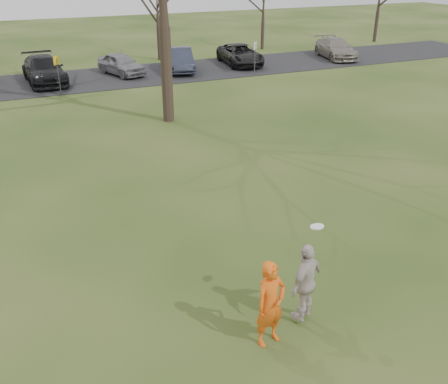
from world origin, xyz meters
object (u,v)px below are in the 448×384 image
Objects in this scene: player_defender at (270,304)px; car_3 at (44,70)px; car_4 at (121,64)px; catching_play at (306,282)px; car_5 at (180,60)px; car_7 at (336,48)px; car_6 at (240,54)px.

player_defender is 0.35× the size of car_3.
car_4 is 1.85× the size of catching_play.
car_5 is 12.07m from car_7.
car_6 is 1.02× the size of car_7.
catching_play is at bearing -112.41° from car_4.
car_5 is (6.74, 24.89, -0.15)m from player_defender.
car_4 is at bearing -174.16° from car_6.
car_6 is at bearing -18.69° from car_4.
car_7 is at bearing 53.69° from catching_play.
car_4 is 15.90m from car_7.
car_3 is at bearing 166.35° from car_4.
car_5 is at bearing -169.27° from car_7.
car_6 is (8.36, -0.11, 0.01)m from car_4.
car_3 is 20.61m from car_7.
car_6 is 26.99m from catching_play.
car_3 is at bearing -168.80° from car_7.
catching_play is at bearing -105.89° from car_6.
car_5 is 4.55m from car_6.
player_defender is 0.47× the size of car_4.
car_6 is at bearing -172.65° from car_7.
car_7 is at bearing 1.58° from car_6.
car_4 is at bearing 71.61° from player_defender.
car_7 is 30.13m from catching_play.
car_3 is (-1.80, 24.96, -0.12)m from player_defender.
player_defender is 25.03m from car_3.
player_defender is 0.38× the size of car_7.
car_6 is at bearing 54.08° from player_defender.
car_5 is (8.54, -0.07, -0.03)m from car_3.
car_7 is (18.80, 24.55, -0.19)m from player_defender.
player_defender reaches higher than car_3.
car_3 reaches higher than car_7.
car_7 is (7.52, -0.66, 0.01)m from car_6.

